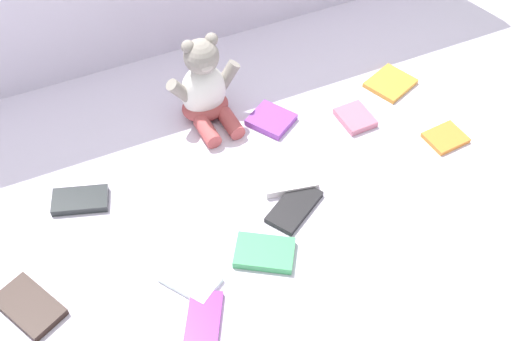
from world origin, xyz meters
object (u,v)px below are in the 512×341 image
book_case_6 (264,253)px  book_case_8 (29,306)px  book_case_5 (190,279)px  teddy_bear (205,89)px  book_case_7 (203,321)px  book_case_4 (271,120)px  book_case_10 (445,138)px  book_case_1 (80,200)px  book_case_3 (355,118)px  book_case_2 (294,207)px  book_case_9 (288,177)px  book_case_0 (390,83)px

book_case_6 → book_case_8: size_ratio=0.89×
book_case_5 → teddy_bear: bearing=30.3°
teddy_bear → book_case_7: (-0.22, -0.54, -0.08)m
book_case_7 → book_case_4: bearing=-100.2°
teddy_bear → book_case_10: 0.60m
book_case_1 → book_case_4: bearing=-65.8°
book_case_4 → book_case_3: bearing=-55.1°
book_case_8 → book_case_10: 1.03m
book_case_4 → book_case_7: bearing=-161.0°
teddy_bear → book_case_3: size_ratio=2.53×
teddy_bear → book_case_2: size_ratio=1.69×
book_case_2 → book_case_10: size_ratio=1.49×
book_case_5 → book_case_9: size_ratio=0.94×
book_case_0 → book_case_10: same height
book_case_2 → book_case_9: 0.09m
teddy_bear → book_case_6: 0.46m
book_case_4 → book_case_8: size_ratio=0.72×
teddy_bear → book_case_10: (0.50, -0.32, -0.08)m
book_case_4 → book_case_10: size_ratio=1.08×
book_case_4 → book_case_5: 0.49m
book_case_3 → book_case_4: size_ratio=0.92×
book_case_0 → book_case_4: bearing=-112.9°
teddy_bear → book_case_6: teddy_bear is taller
book_case_4 → book_case_6: size_ratio=0.81×
book_case_2 → book_case_8: book_case_8 is taller
book_case_0 → book_case_6: bearing=-78.7°
book_case_1 → book_case_4: size_ratio=1.23×
book_case_0 → book_case_4: book_case_4 is taller
book_case_7 → book_case_3: bearing=-117.9°
book_case_1 → book_case_6: (0.32, -0.30, 0.00)m
teddy_bear → book_case_5: bearing=-118.5°
book_case_4 → book_case_5: size_ratio=0.87×
book_case_2 → book_case_3: book_case_3 is taller
book_case_2 → book_case_10: bearing=63.5°
teddy_bear → book_case_5: (-0.21, -0.44, -0.08)m
book_case_5 → book_case_8: size_ratio=0.83×
book_case_1 → book_case_9: book_case_9 is taller
book_case_0 → book_case_3: size_ratio=1.23×
teddy_bear → book_case_10: bearing=-35.7°
book_case_7 → book_case_2: bearing=-119.6°
book_case_5 → book_case_3: bearing=-7.7°
book_case_8 → book_case_10: bearing=-24.1°
book_case_3 → book_case_8: same height
book_case_9 → book_case_4: bearing=-2.1°
book_case_0 → book_case_5: book_case_5 is taller
book_case_3 → book_case_2: bearing=33.4°
book_case_2 → book_case_7: bearing=-89.7°
book_case_5 → book_case_9: bearing=-5.8°
book_case_2 → book_case_6: (-0.11, -0.09, 0.00)m
book_case_10 → book_case_9: bearing=78.9°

